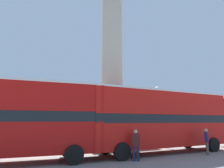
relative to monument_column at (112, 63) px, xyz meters
The scene contains 7 objects.
ground_plane 7.57m from the monument_column, ahead, with size 200.00×200.00×0.00m, color gray.
monument_column is the anchor object (origin of this frame).
bus_a 7.19m from the monument_column, 70.84° to the right, with size 10.90×2.95×4.29m.
bus_b 10.86m from the monument_column, 152.58° to the right, with size 10.81×3.42×4.32m.
street_lamp 5.89m from the monument_column, 25.08° to the right, with size 0.51×0.51×5.31m.
pedestrian_near_lamp 9.34m from the monument_column, 103.02° to the right, with size 0.48×0.37×1.71m.
pedestrian_by_plinth 10.13m from the monument_column, 59.63° to the right, with size 0.47×0.38×1.69m.
Camera 1 is at (-7.55, -16.42, 2.18)m, focal length 32.00 mm.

